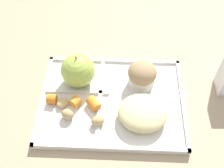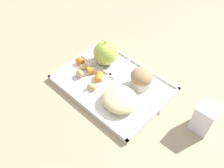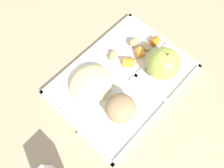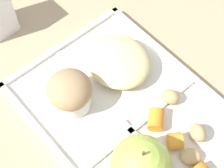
# 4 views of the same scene
# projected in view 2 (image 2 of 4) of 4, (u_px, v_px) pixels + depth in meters

# --- Properties ---
(ground) EXTENTS (6.00, 6.00, 0.00)m
(ground) POSITION_uv_depth(u_px,v_px,m) (113.00, 86.00, 0.86)
(ground) COLOR tan
(lunch_tray) EXTENTS (0.37, 0.27, 0.02)m
(lunch_tray) POSITION_uv_depth(u_px,v_px,m) (113.00, 84.00, 0.86)
(lunch_tray) COLOR silver
(lunch_tray) RESTS_ON ground
(green_apple) EXTENTS (0.09, 0.09, 0.10)m
(green_apple) POSITION_uv_depth(u_px,v_px,m) (105.00, 53.00, 0.89)
(green_apple) COLOR #A8C14C
(green_apple) RESTS_ON lunch_tray
(bran_muffin) EXTENTS (0.08, 0.08, 0.07)m
(bran_muffin) POSITION_uv_depth(u_px,v_px,m) (141.00, 78.00, 0.82)
(bran_muffin) COLOR silver
(bran_muffin) RESTS_ON lunch_tray
(carrot_slice_diagonal) EXTENTS (0.03, 0.03, 0.03)m
(carrot_slice_diagonal) POSITION_uv_depth(u_px,v_px,m) (80.00, 61.00, 0.91)
(carrot_slice_diagonal) COLOR orange
(carrot_slice_diagonal) RESTS_ON lunch_tray
(carrot_slice_near_corner) EXTENTS (0.03, 0.03, 0.03)m
(carrot_slice_near_corner) POSITION_uv_depth(u_px,v_px,m) (90.00, 70.00, 0.88)
(carrot_slice_near_corner) COLOR orange
(carrot_slice_near_corner) RESTS_ON lunch_tray
(carrot_slice_large) EXTENTS (0.04, 0.04, 0.03)m
(carrot_slice_large) POSITION_uv_depth(u_px,v_px,m) (99.00, 77.00, 0.85)
(carrot_slice_large) COLOR orange
(carrot_slice_large) RESTS_ON lunch_tray
(potato_chunk_golden) EXTENTS (0.04, 0.04, 0.03)m
(potato_chunk_golden) POSITION_uv_depth(u_px,v_px,m) (92.00, 87.00, 0.82)
(potato_chunk_golden) COLOR tan
(potato_chunk_golden) RESTS_ON lunch_tray
(potato_chunk_corner) EXTENTS (0.04, 0.03, 0.03)m
(potato_chunk_corner) POSITION_uv_depth(u_px,v_px,m) (80.00, 73.00, 0.86)
(potato_chunk_corner) COLOR tan
(potato_chunk_corner) RESTS_ON lunch_tray
(potato_chunk_wedge) EXTENTS (0.04, 0.04, 0.02)m
(potato_chunk_wedge) POSITION_uv_depth(u_px,v_px,m) (84.00, 67.00, 0.89)
(potato_chunk_wedge) COLOR tan
(potato_chunk_wedge) RESTS_ON lunch_tray
(egg_noodle_pile) EXTENTS (0.12, 0.11, 0.04)m
(egg_noodle_pile) POSITION_uv_depth(u_px,v_px,m) (120.00, 99.00, 0.78)
(egg_noodle_pile) COLOR beige
(egg_noodle_pile) RESTS_ON lunch_tray
(meatball_center) EXTENTS (0.04, 0.04, 0.04)m
(meatball_center) POSITION_uv_depth(u_px,v_px,m) (128.00, 105.00, 0.77)
(meatball_center) COLOR #755B4C
(meatball_center) RESTS_ON lunch_tray
(meatball_front) EXTENTS (0.03, 0.03, 0.03)m
(meatball_front) POSITION_uv_depth(u_px,v_px,m) (126.00, 102.00, 0.78)
(meatball_front) COLOR brown
(meatball_front) RESTS_ON lunch_tray
(meatball_back) EXTENTS (0.04, 0.04, 0.04)m
(meatball_back) POSITION_uv_depth(u_px,v_px,m) (127.00, 106.00, 0.77)
(meatball_back) COLOR brown
(meatball_back) RESTS_ON lunch_tray
(meatball_side) EXTENTS (0.03, 0.03, 0.03)m
(meatball_side) POSITION_uv_depth(u_px,v_px,m) (123.00, 99.00, 0.78)
(meatball_side) COLOR #755B4C
(meatball_side) RESTS_ON lunch_tray
(plastic_fork) EXTENTS (0.13, 0.09, 0.00)m
(plastic_fork) POSITION_uv_depth(u_px,v_px,m) (137.00, 106.00, 0.79)
(plastic_fork) COLOR silver
(plastic_fork) RESTS_ON lunch_tray
(milk_carton) EXTENTS (0.06, 0.06, 0.10)m
(milk_carton) POSITION_uv_depth(u_px,v_px,m) (204.00, 118.00, 0.71)
(milk_carton) COLOR white
(milk_carton) RESTS_ON ground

